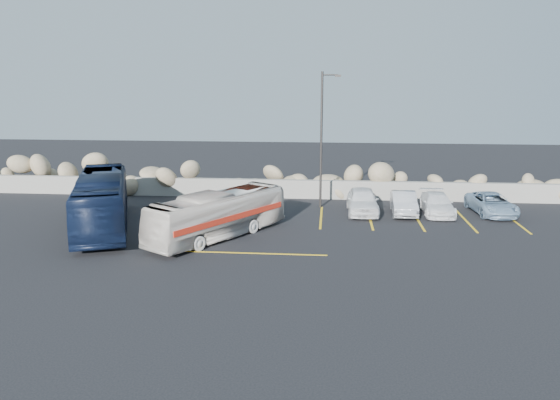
# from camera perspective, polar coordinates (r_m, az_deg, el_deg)

# --- Properties ---
(ground) EXTENTS (90.00, 90.00, 0.00)m
(ground) POSITION_cam_1_polar(r_m,az_deg,el_deg) (24.05, -2.24, -5.76)
(ground) COLOR black
(ground) RESTS_ON ground
(seawall) EXTENTS (60.00, 0.40, 1.20)m
(seawall) POSITION_cam_1_polar(r_m,az_deg,el_deg) (35.46, 0.28, 1.18)
(seawall) COLOR gray
(seawall) RESTS_ON ground
(riprap_pile) EXTENTS (54.00, 2.80, 2.60)m
(riprap_pile) POSITION_cam_1_polar(r_m,az_deg,el_deg) (36.51, 0.44, 2.63)
(riprap_pile) COLOR #978662
(riprap_pile) RESTS_ON ground
(parking_lines) EXTENTS (18.16, 9.36, 0.01)m
(parking_lines) POSITION_cam_1_polar(r_m,az_deg,el_deg) (29.24, 8.27, -2.57)
(parking_lines) COLOR yellow
(parking_lines) RESTS_ON ground
(lamppost) EXTENTS (1.14, 0.18, 8.00)m
(lamppost) POSITION_cam_1_polar(r_m,az_deg,el_deg) (32.32, 4.44, 6.68)
(lamppost) COLOR #2F2C2A
(lamppost) RESTS_ON ground
(vintage_bus) EXTENTS (5.98, 7.85, 2.26)m
(vintage_bus) POSITION_cam_1_polar(r_m,az_deg,el_deg) (26.56, -6.46, -1.54)
(vintage_bus) COLOR silver
(vintage_bus) RESTS_ON ground
(tour_coach) EXTENTS (5.72, 10.28, 2.81)m
(tour_coach) POSITION_cam_1_polar(r_m,az_deg,el_deg) (29.57, -18.12, -0.11)
(tour_coach) COLOR black
(tour_coach) RESTS_ON ground
(car_a) EXTENTS (1.78, 4.31, 1.46)m
(car_a) POSITION_cam_1_polar(r_m,az_deg,el_deg) (31.68, 8.62, -0.07)
(car_a) COLOR white
(car_a) RESTS_ON ground
(car_b) EXTENTS (1.47, 3.87, 1.26)m
(car_b) POSITION_cam_1_polar(r_m,az_deg,el_deg) (31.94, 12.80, -0.32)
(car_b) COLOR silver
(car_b) RESTS_ON ground
(car_c) EXTENTS (1.66, 4.05, 1.17)m
(car_c) POSITION_cam_1_polar(r_m,az_deg,el_deg) (32.43, 16.07, -0.39)
(car_c) COLOR white
(car_c) RESTS_ON ground
(car_d) EXTENTS (2.34, 4.45, 1.19)m
(car_d) POSITION_cam_1_polar(r_m,az_deg,el_deg) (33.42, 21.23, -0.37)
(car_d) COLOR #829EB8
(car_d) RESTS_ON ground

